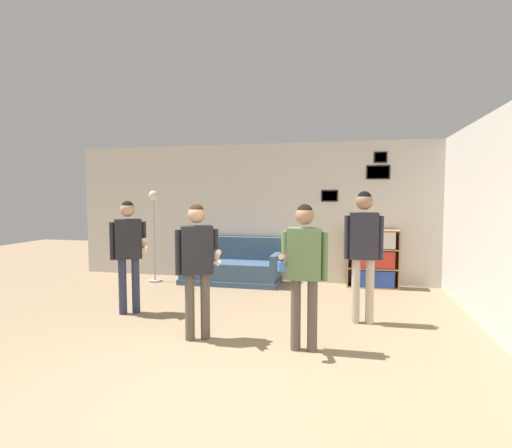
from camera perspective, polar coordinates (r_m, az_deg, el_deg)
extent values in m
plane|color=#937A5B|center=(3.74, -10.51, -22.82)|extent=(20.00, 20.00, 0.00)
cube|color=beige|center=(7.87, 3.04, 1.64)|extent=(8.47, 0.06, 2.70)
cube|color=black|center=(7.74, 17.05, 7.08)|extent=(0.42, 0.02, 0.26)
cube|color=#B2B2BC|center=(7.74, 17.06, 7.08)|extent=(0.38, 0.01, 0.21)
cube|color=black|center=(7.72, 10.46, 3.98)|extent=(0.31, 0.02, 0.22)
cube|color=beige|center=(7.71, 10.46, 3.98)|extent=(0.27, 0.01, 0.17)
cube|color=black|center=(7.76, 17.36, 9.08)|extent=(0.24, 0.02, 0.20)
cube|color=gray|center=(7.76, 17.37, 9.09)|extent=(0.19, 0.01, 0.16)
cube|color=beige|center=(5.67, 30.57, 0.12)|extent=(0.06, 7.07, 2.70)
cube|color=#3D5670|center=(7.77, -3.65, -8.07)|extent=(1.90, 0.80, 0.10)
cube|color=#3D5670|center=(7.73, -3.66, -6.55)|extent=(1.84, 0.74, 0.32)
cube|color=#3D5670|center=(7.98, -3.00, -3.42)|extent=(1.84, 0.14, 0.45)
cube|color=#3D5670|center=(7.98, -9.81, -4.44)|extent=(0.12, 0.74, 0.18)
cube|color=#3D5670|center=(7.49, 2.89, -4.95)|extent=(0.12, 0.74, 0.18)
cube|color=#A87F51|center=(7.62, 12.96, -4.72)|extent=(0.02, 0.30, 1.06)
cube|color=#A87F51|center=(7.68, 19.70, -4.80)|extent=(0.02, 0.30, 1.06)
cube|color=#A87F51|center=(7.78, 16.27, -4.61)|extent=(0.92, 0.01, 1.06)
cube|color=#A87F51|center=(7.73, 16.26, -8.58)|extent=(0.87, 0.30, 0.02)
cube|color=#A87F51|center=(7.57, 16.42, -0.88)|extent=(0.87, 0.30, 0.02)
cube|color=#A87F51|center=(7.66, 16.31, -6.08)|extent=(0.87, 0.30, 0.02)
cube|color=#A87F51|center=(7.61, 16.37, -3.45)|extent=(0.87, 0.30, 0.02)
cube|color=#2847A3|center=(7.69, 16.29, -7.41)|extent=(0.75, 0.26, 0.30)
cube|color=red|center=(7.63, 16.34, -4.80)|extent=(0.75, 0.26, 0.30)
cube|color=beige|center=(7.58, 16.40, -2.15)|extent=(0.75, 0.26, 0.30)
cylinder|color=#ADA89E|center=(8.17, -14.23, -7.83)|extent=(0.28, 0.28, 0.03)
cylinder|color=#ADA89E|center=(8.05, -14.33, -2.25)|extent=(0.03, 0.03, 1.57)
sphere|color=beige|center=(8.00, -14.44, 3.96)|extent=(0.19, 0.19, 0.19)
cylinder|color=#2D334C|center=(6.03, -18.52, -8.46)|extent=(0.11, 0.11, 0.79)
cylinder|color=#2D334C|center=(6.04, -16.80, -8.40)|extent=(0.11, 0.11, 0.79)
cube|color=#232328|center=(5.93, -17.80, -2.03)|extent=(0.41, 0.37, 0.56)
sphere|color=tan|center=(5.90, -17.89, 1.99)|extent=(0.20, 0.20, 0.20)
sphere|color=black|center=(5.90, -17.90, 2.34)|extent=(0.17, 0.17, 0.17)
cylinder|color=#232328|center=(5.94, -15.76, -0.80)|extent=(0.07, 0.07, 0.24)
cylinder|color=tan|center=(5.82, -15.60, -2.67)|extent=(0.22, 0.28, 0.18)
cylinder|color=white|center=(5.70, -15.45, -3.43)|extent=(0.11, 0.14, 0.09)
cylinder|color=#232328|center=(5.92, -19.87, -2.31)|extent=(0.07, 0.07, 0.53)
cylinder|color=brown|center=(4.80, -9.44, -11.62)|extent=(0.11, 0.11, 0.78)
cylinder|color=brown|center=(4.81, -7.26, -11.54)|extent=(0.11, 0.11, 0.78)
cube|color=#232328|center=(4.67, -8.43, -3.66)|extent=(0.41, 0.34, 0.55)
sphere|color=tan|center=(4.63, -8.49, 1.38)|extent=(0.20, 0.20, 0.20)
sphere|color=#382314|center=(4.63, -8.49, 1.82)|extent=(0.17, 0.17, 0.17)
cylinder|color=#232328|center=(4.68, -5.83, -2.14)|extent=(0.07, 0.07, 0.23)
cylinder|color=tan|center=(4.58, -5.59, -4.53)|extent=(0.18, 0.28, 0.18)
cylinder|color=white|center=(4.46, -5.34, -5.55)|extent=(0.09, 0.14, 0.09)
cylinder|color=#232328|center=(4.66, -11.07, -4.01)|extent=(0.07, 0.07, 0.52)
cylinder|color=brown|center=(4.47, 5.68, -12.74)|extent=(0.11, 0.11, 0.79)
cylinder|color=brown|center=(4.46, 8.04, -12.81)|extent=(0.11, 0.11, 0.79)
cube|color=#5B7A4C|center=(4.32, 6.94, -4.23)|extent=(0.36, 0.21, 0.56)
sphere|color=#997051|center=(4.28, 6.99, 1.24)|extent=(0.20, 0.20, 0.20)
sphere|color=black|center=(4.28, 6.99, 1.71)|extent=(0.17, 0.17, 0.17)
cylinder|color=#5B7A4C|center=(4.31, 9.79, -4.59)|extent=(0.07, 0.07, 0.52)
cylinder|color=#5B7A4C|center=(4.33, 4.11, -2.59)|extent=(0.07, 0.07, 0.24)
cylinder|color=#997051|center=(4.22, 3.87, -5.20)|extent=(0.07, 0.29, 0.18)
cylinder|color=blue|center=(4.10, 3.62, -6.06)|extent=(0.08, 0.08, 0.10)
cylinder|color=#B7AD99|center=(5.50, 14.05, -9.24)|extent=(0.11, 0.11, 0.86)
cylinder|color=#B7AD99|center=(5.52, 15.94, -9.24)|extent=(0.11, 0.11, 0.86)
cube|color=#282833|center=(5.39, 15.14, -1.64)|extent=(0.37, 0.22, 0.61)
sphere|color=#997051|center=(5.37, 15.23, 3.14)|extent=(0.22, 0.22, 0.22)
sphere|color=black|center=(5.36, 15.23, 3.56)|extent=(0.19, 0.19, 0.19)
cylinder|color=#282833|center=(5.42, 17.40, -1.90)|extent=(0.07, 0.07, 0.57)
cylinder|color=#282833|center=(5.38, 12.85, -1.85)|extent=(0.07, 0.07, 0.57)
cylinder|color=black|center=(7.40, -9.57, -8.47)|extent=(0.06, 0.06, 0.17)
cylinder|color=black|center=(7.37, -9.58, -7.55)|extent=(0.03, 0.03, 0.07)
cylinder|color=yellow|center=(7.56, 15.95, -0.34)|extent=(0.08, 0.08, 0.12)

